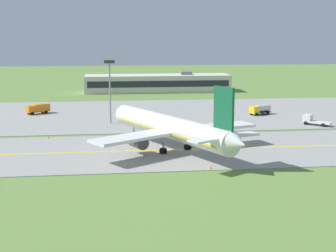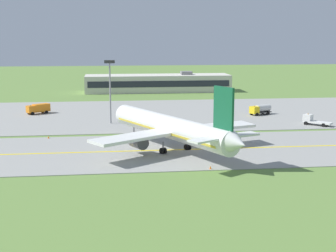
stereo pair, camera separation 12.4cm
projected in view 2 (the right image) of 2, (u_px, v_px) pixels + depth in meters
name	position (u px, v px, depth m)	size (l,w,h in m)	color
ground_plane	(192.00, 150.00, 88.32)	(500.00, 500.00, 0.00)	olive
taxiway_strip	(192.00, 150.00, 88.31)	(240.00, 28.00, 0.10)	gray
apron_pad	(203.00, 113.00, 130.48)	(140.00, 52.00, 0.10)	gray
taxiway_centreline	(192.00, 149.00, 88.30)	(220.00, 0.60, 0.01)	yellow
airplane_lead	(171.00, 128.00, 87.19)	(30.67, 37.02, 12.70)	white
service_truck_baggage	(260.00, 109.00, 126.54)	(6.29, 4.50, 2.65)	yellow
service_truck_fuel	(313.00, 120.00, 112.22)	(5.97, 5.98, 2.59)	silver
service_truck_catering	(38.00, 108.00, 128.06)	(6.10, 5.09, 2.60)	orange
terminal_building	(158.00, 83.00, 178.69)	(52.28, 12.16, 7.33)	beige
apron_light_mast	(110.00, 84.00, 112.84)	(2.40, 0.50, 14.70)	gray
traffic_cone_near_edge	(210.00, 168.00, 75.32)	(0.44, 0.44, 0.60)	orange
traffic_cone_mid_edge	(202.00, 134.00, 100.78)	(0.44, 0.44, 0.60)	orange
traffic_cone_far_edge	(48.00, 137.00, 97.68)	(0.44, 0.44, 0.60)	orange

